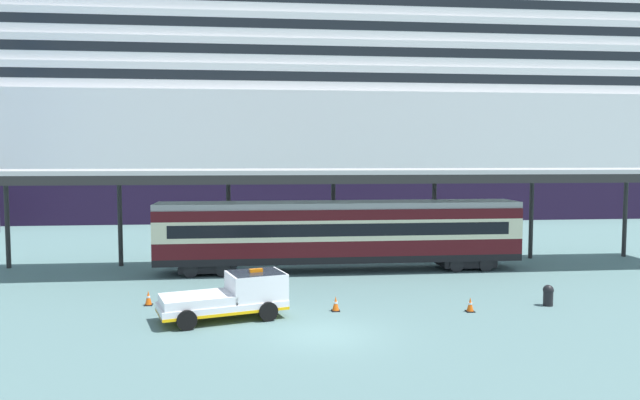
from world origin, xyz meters
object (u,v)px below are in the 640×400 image
cruise_ship (352,103)px  service_truck (235,295)px  traffic_cone_near (148,298)px  quay_bollard (548,294)px  traffic_cone_far (470,305)px  traffic_cone_mid (336,304)px  train_carriage (340,232)px

cruise_ship → service_truck: (-12.64, -47.84, -12.32)m
traffic_cone_near → quay_bollard: bearing=-6.3°
traffic_cone_far → quay_bollard: size_ratio=0.66×
traffic_cone_mid → traffic_cone_far: 5.88m
train_carriage → cruise_ship: bearing=79.8°
traffic_cone_mid → traffic_cone_far: traffic_cone_mid is taller
quay_bollard → train_carriage: bearing=132.2°
traffic_cone_near → traffic_cone_far: 14.44m
cruise_ship → train_carriage: size_ratio=8.21×
cruise_ship → train_carriage: bearing=-100.2°
cruise_ship → quay_bollard: size_ratio=182.28×
service_truck → quay_bollard: size_ratio=5.79×
traffic_cone_far → cruise_ship: bearing=87.1°
train_carriage → quay_bollard: size_ratio=22.19×
service_truck → traffic_cone_far: service_truck is taller
train_carriage → traffic_cone_mid: (-1.43, -9.08, -1.98)m
service_truck → traffic_cone_far: 10.21m
traffic_cone_far → traffic_cone_near: bearing=169.5°
cruise_ship → traffic_cone_mid: cruise_ship is taller
quay_bollard → traffic_cone_far: bearing=-170.6°
train_carriage → traffic_cone_far: train_carriage is taller
traffic_cone_mid → train_carriage: bearing=81.0°
train_carriage → quay_bollard: bearing=-47.8°
service_truck → traffic_cone_mid: bearing=8.2°
service_truck → traffic_cone_mid: size_ratio=8.44×
cruise_ship → train_carriage: 40.27m
traffic_cone_near → traffic_cone_far: traffic_cone_near is taller
traffic_cone_mid → traffic_cone_far: bearing=-7.1°
train_carriage → traffic_cone_near: (-9.80, -7.17, -1.97)m
cruise_ship → traffic_cone_near: cruise_ship is taller
cruise_ship → traffic_cone_far: cruise_ship is taller
traffic_cone_near → quay_bollard: size_ratio=0.70×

